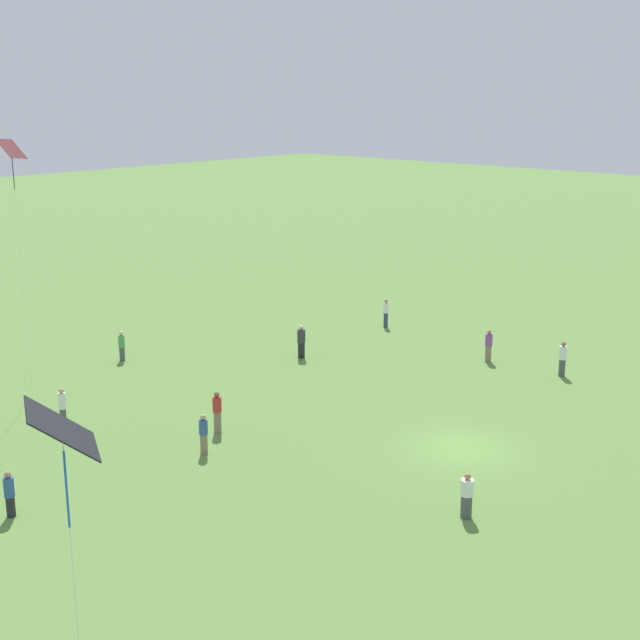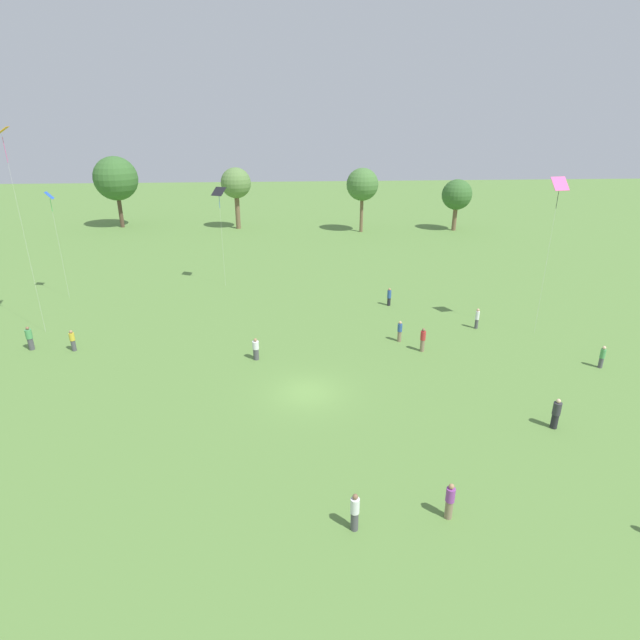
% 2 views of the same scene
% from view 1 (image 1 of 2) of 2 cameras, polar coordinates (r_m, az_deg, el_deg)
% --- Properties ---
extents(ground_plane, '(240.00, 240.00, 0.00)m').
position_cam_1_polar(ground_plane, '(37.96, 8.97, -8.12)').
color(ground_plane, '#5B843D').
extents(person_1, '(0.63, 0.63, 1.67)m').
position_cam_1_polar(person_1, '(32.02, 9.38, -11.05)').
color(person_1, '#4C4C51').
rests_on(person_1, ground_plane).
extents(person_2, '(0.46, 0.46, 1.66)m').
position_cam_1_polar(person_2, '(50.08, -12.58, -1.62)').
color(person_2, '#4C4C51').
rests_on(person_2, ground_plane).
extents(person_3, '(0.45, 0.45, 1.80)m').
position_cam_1_polar(person_3, '(55.76, 4.24, 0.45)').
color(person_3, '#333D5B').
rests_on(person_3, ground_plane).
extents(person_4, '(0.55, 0.55, 1.85)m').
position_cam_1_polar(person_4, '(47.91, 15.26, -2.43)').
color(person_4, '#4C4C51').
rests_on(person_4, ground_plane).
extents(person_5, '(0.45, 0.45, 1.87)m').
position_cam_1_polar(person_5, '(39.10, -6.59, -5.87)').
color(person_5, '#847056').
rests_on(person_5, ground_plane).
extents(person_7, '(0.40, 0.40, 1.81)m').
position_cam_1_polar(person_7, '(49.51, 10.74, -1.64)').
color(person_7, '#847056').
rests_on(person_7, ground_plane).
extents(person_8, '(0.39, 0.39, 1.71)m').
position_cam_1_polar(person_8, '(33.45, -19.26, -10.47)').
color(person_8, '#232328').
rests_on(person_8, ground_plane).
extents(person_9, '(0.33, 0.33, 1.77)m').
position_cam_1_polar(person_9, '(41.19, -16.16, -5.35)').
color(person_9, '#4C4C51').
rests_on(person_9, ground_plane).
extents(person_10, '(0.46, 0.46, 1.71)m').
position_cam_1_polar(person_10, '(37.02, -7.46, -7.24)').
color(person_10, '#847056').
rests_on(person_10, ground_plane).
extents(person_11, '(0.63, 0.63, 1.86)m').
position_cam_1_polar(person_11, '(49.32, -1.20, -1.42)').
color(person_11, '#232328').
rests_on(person_11, ground_plane).
extents(kite_2, '(1.31, 0.97, 12.35)m').
position_cam_1_polar(kite_2, '(43.43, -19.13, 9.90)').
color(kite_2, '#E54C99').
rests_on(kite_2, ground_plane).
extents(kite_3, '(1.55, 1.46, 10.10)m').
position_cam_1_polar(kite_3, '(13.90, -16.14, -7.51)').
color(kite_3, black).
rests_on(kite_3, ground_plane).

